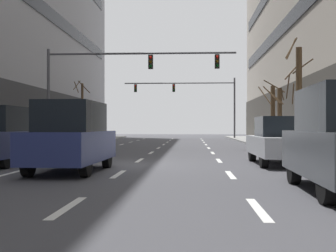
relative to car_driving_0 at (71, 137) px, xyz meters
name	(u,v)px	position (x,y,z in m)	size (l,w,h in m)	color
ground_plane	(133,165)	(1.49, 2.47, -1.03)	(120.00, 120.00, 0.00)	#424247
lane_stripe_l1_s3	(9,173)	(-1.65, -0.53, -1.03)	(0.16, 2.00, 0.01)	silver
lane_stripe_l1_s4	(62,160)	(-1.65, 4.47, -1.03)	(0.16, 2.00, 0.01)	silver
lane_stripe_l1_s5	(91,152)	(-1.65, 9.47, -1.03)	(0.16, 2.00, 0.01)	silver
lane_stripe_l1_s6	(109,148)	(-1.65, 14.47, -1.03)	(0.16, 2.00, 0.01)	silver
lane_stripe_l1_s7	(122,144)	(-1.65, 19.47, -1.03)	(0.16, 2.00, 0.01)	silver
lane_stripe_l1_s8	(131,142)	(-1.65, 24.47, -1.03)	(0.16, 2.00, 0.01)	silver
lane_stripe_l1_s9	(138,140)	(-1.65, 29.47, -1.03)	(0.16, 2.00, 0.01)	silver
lane_stripe_l1_s10	(144,139)	(-1.65, 34.47, -1.03)	(0.16, 2.00, 0.01)	silver
lane_stripe_l2_s2	(68,207)	(1.49, -5.53, -1.03)	(0.16, 2.00, 0.01)	silver
lane_stripe_l2_s3	(118,174)	(1.49, -0.53, -1.03)	(0.16, 2.00, 0.01)	silver
lane_stripe_l2_s4	(140,160)	(1.49, 4.47, -1.03)	(0.16, 2.00, 0.01)	silver
lane_stripe_l2_s5	(151,153)	(1.49, 9.47, -1.03)	(0.16, 2.00, 0.01)	silver
lane_stripe_l2_s6	(159,148)	(1.49, 14.47, -1.03)	(0.16, 2.00, 0.01)	silver
lane_stripe_l2_s7	(164,145)	(1.49, 19.47, -1.03)	(0.16, 2.00, 0.01)	silver
lane_stripe_l2_s8	(167,142)	(1.49, 24.47, -1.03)	(0.16, 2.00, 0.01)	silver
lane_stripe_l2_s9	(170,140)	(1.49, 29.47, -1.03)	(0.16, 2.00, 0.01)	silver
lane_stripe_l2_s10	(172,139)	(1.49, 34.47, -1.03)	(0.16, 2.00, 0.01)	silver
lane_stripe_l3_s2	(258,209)	(4.62, -5.53, -1.03)	(0.16, 2.00, 0.01)	silver
lane_stripe_l3_s3	(230,175)	(4.62, -0.53, -1.03)	(0.16, 2.00, 0.01)	silver
lane_stripe_l3_s4	(219,161)	(4.62, 4.47, -1.03)	(0.16, 2.00, 0.01)	silver
lane_stripe_l3_s5	(213,153)	(4.62, 9.47, -1.03)	(0.16, 2.00, 0.01)	silver
lane_stripe_l3_s6	(209,148)	(4.62, 14.47, -1.03)	(0.16, 2.00, 0.01)	silver
lane_stripe_l3_s7	(206,145)	(4.62, 19.47, -1.03)	(0.16, 2.00, 0.01)	silver
lane_stripe_l3_s8	(204,142)	(4.62, 24.47, -1.03)	(0.16, 2.00, 0.01)	silver
lane_stripe_l3_s9	(202,140)	(4.62, 29.47, -1.03)	(0.16, 2.00, 0.01)	silver
lane_stripe_l3_s10	(201,139)	(4.62, 34.47, -1.03)	(0.16, 2.00, 0.01)	silver
car_driving_0	(71,137)	(0.00, 0.00, 0.00)	(1.88, 4.32, 2.08)	black
car_driving_1	(88,134)	(-3.30, 15.65, -0.18)	(2.05, 4.68, 1.74)	black
car_driving_2	(1,136)	(-3.07, 2.11, -0.02)	(1.90, 4.25, 2.03)	black
car_parked_1	(281,141)	(6.70, 2.85, -0.20)	(1.90, 4.51, 1.69)	black
traffic_signal_0	(117,73)	(-0.94, 13.39, 3.55)	(11.49, 0.35, 5.93)	#4C4C51
traffic_signal_1	(194,94)	(3.87, 33.94, 3.77)	(11.91, 0.35, 6.41)	#4C4C51
street_tree_0	(299,97)	(8.87, 9.23, 1.79)	(1.46, 0.92, 5.76)	#4C3823
street_tree_1	(82,110)	(-5.92, 24.46, 1.78)	(1.51, 1.47, 5.26)	#4C3823
street_tree_2	(280,115)	(8.88, 13.87, 1.03)	(1.93, 1.64, 4.27)	#4C3823
street_tree_3	(273,113)	(8.88, 16.07, 1.16)	(1.75, 1.62, 4.21)	#4C3823
pedestrian_0	(258,129)	(8.28, 18.55, 0.11)	(0.53, 0.23, 1.73)	black
pedestrian_1	(325,132)	(9.29, 6.42, 0.09)	(0.52, 0.28, 1.69)	black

